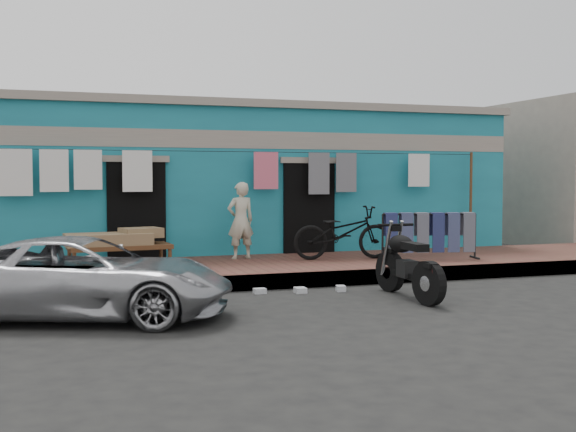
{
  "coord_description": "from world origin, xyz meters",
  "views": [
    {
      "loc": [
        -3.88,
        -9.4,
        1.78
      ],
      "look_at": [
        0.0,
        2.0,
        1.15
      ],
      "focal_mm": 45.0,
      "sensor_mm": 36.0,
      "label": 1
    }
  ],
  "objects_px": {
    "seated_person": "(241,220)",
    "car": "(84,276)",
    "bicycle": "(343,227)",
    "jeans_rack": "(429,235)",
    "motorcycle": "(408,262)",
    "charpoy": "(120,248)"
  },
  "relations": [
    {
      "from": "seated_person",
      "to": "car",
      "type": "bearing_deg",
      "value": 43.28
    },
    {
      "from": "bicycle",
      "to": "car",
      "type": "bearing_deg",
      "value": 129.5
    },
    {
      "from": "bicycle",
      "to": "jeans_rack",
      "type": "height_order",
      "value": "bicycle"
    },
    {
      "from": "car",
      "to": "seated_person",
      "type": "height_order",
      "value": "seated_person"
    },
    {
      "from": "car",
      "to": "motorcycle",
      "type": "height_order",
      "value": "motorcycle"
    },
    {
      "from": "car",
      "to": "jeans_rack",
      "type": "bearing_deg",
      "value": -47.18
    },
    {
      "from": "car",
      "to": "motorcycle",
      "type": "xyz_separation_m",
      "value": [
        4.64,
        0.06,
        0.0
      ]
    },
    {
      "from": "bicycle",
      "to": "jeans_rack",
      "type": "relative_size",
      "value": 0.98
    },
    {
      "from": "bicycle",
      "to": "motorcycle",
      "type": "xyz_separation_m",
      "value": [
        -0.25,
        -3.05,
        -0.32
      ]
    },
    {
      "from": "motorcycle",
      "to": "jeans_rack",
      "type": "bearing_deg",
      "value": 57.62
    },
    {
      "from": "car",
      "to": "seated_person",
      "type": "relative_size",
      "value": 2.62
    },
    {
      "from": "jeans_rack",
      "to": "car",
      "type": "bearing_deg",
      "value": -157.95
    },
    {
      "from": "bicycle",
      "to": "jeans_rack",
      "type": "bearing_deg",
      "value": -100.83
    },
    {
      "from": "seated_person",
      "to": "charpoy",
      "type": "height_order",
      "value": "seated_person"
    },
    {
      "from": "charpoy",
      "to": "car",
      "type": "bearing_deg",
      "value": -102.73
    },
    {
      "from": "bicycle",
      "to": "jeans_rack",
      "type": "xyz_separation_m",
      "value": [
        1.56,
        -0.5,
        -0.16
      ]
    },
    {
      "from": "bicycle",
      "to": "motorcycle",
      "type": "distance_m",
      "value": 3.08
    },
    {
      "from": "car",
      "to": "charpoy",
      "type": "relative_size",
      "value": 2.0
    },
    {
      "from": "car",
      "to": "seated_person",
      "type": "xyz_separation_m",
      "value": [
        3.07,
        3.79,
        0.44
      ]
    },
    {
      "from": "charpoy",
      "to": "seated_person",
      "type": "bearing_deg",
      "value": 8.24
    },
    {
      "from": "charpoy",
      "to": "jeans_rack",
      "type": "height_order",
      "value": "jeans_rack"
    },
    {
      "from": "seated_person",
      "to": "charpoy",
      "type": "distance_m",
      "value": 2.35
    }
  ]
}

